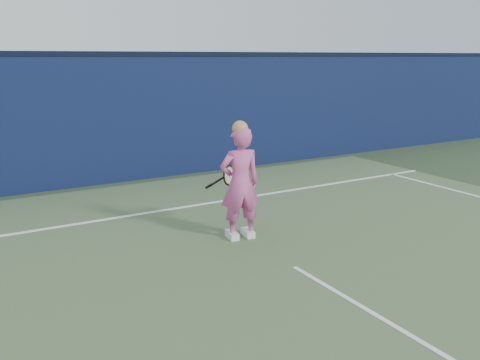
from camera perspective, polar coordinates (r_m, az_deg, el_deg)
ground at (r=5.60m, az=12.35°, el=-13.17°), size 80.00×80.00×0.00m
backstop_wall at (r=10.78m, az=-11.29°, el=6.77°), size 24.00×0.40×2.50m
wall_cap at (r=10.70m, az=-11.62°, el=13.69°), size 24.00×0.42×0.10m
player at (r=7.02m, az=0.00°, el=-0.32°), size 0.63×0.46×1.66m
racket at (r=7.48m, az=-1.40°, el=0.43°), size 0.58×0.20×0.32m
court_lines at (r=5.39m, az=14.77°, el=-14.31°), size 11.00×12.04×0.01m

